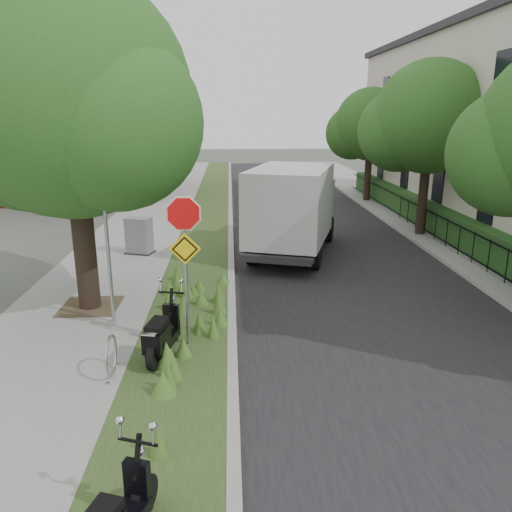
{
  "coord_description": "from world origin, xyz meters",
  "views": [
    {
      "loc": [
        -0.49,
        -8.92,
        4.74
      ],
      "look_at": [
        0.12,
        3.01,
        1.3
      ],
      "focal_mm": 35.0,
      "sensor_mm": 36.0,
      "label": 1
    }
  ],
  "objects_px": {
    "box_truck": "(293,206)",
    "sign_assembly": "(185,241)",
    "utility_cabinet": "(139,236)",
    "scooter_near": "(161,339)"
  },
  "relations": [
    {
      "from": "box_truck",
      "to": "utility_cabinet",
      "type": "distance_m",
      "value": 5.33
    },
    {
      "from": "sign_assembly",
      "to": "scooter_near",
      "type": "height_order",
      "value": "sign_assembly"
    },
    {
      "from": "box_truck",
      "to": "sign_assembly",
      "type": "bearing_deg",
      "value": -113.07
    },
    {
      "from": "sign_assembly",
      "to": "utility_cabinet",
      "type": "distance_m",
      "value": 7.6
    },
    {
      "from": "scooter_near",
      "to": "box_truck",
      "type": "bearing_deg",
      "value": 65.6
    },
    {
      "from": "scooter_near",
      "to": "sign_assembly",
      "type": "bearing_deg",
      "value": 52.19
    },
    {
      "from": "scooter_near",
      "to": "box_truck",
      "type": "distance_m",
      "value": 8.59
    },
    {
      "from": "box_truck",
      "to": "utility_cabinet",
      "type": "bearing_deg",
      "value": -179.52
    },
    {
      "from": "sign_assembly",
      "to": "scooter_near",
      "type": "xyz_separation_m",
      "value": [
        -0.48,
        -0.62,
        -1.79
      ]
    },
    {
      "from": "scooter_near",
      "to": "utility_cabinet",
      "type": "height_order",
      "value": "utility_cabinet"
    }
  ]
}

